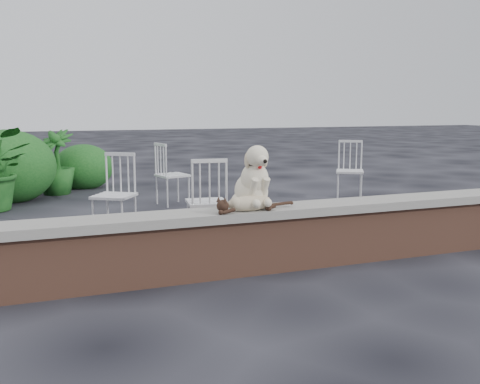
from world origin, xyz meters
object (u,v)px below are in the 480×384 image
object	(u,v)px
potted_plant_b	(56,162)
chair_b	(114,194)
cat	(249,202)
chair_d	(350,170)
chair_c	(207,200)
chair_e	(173,174)
dog	(251,176)

from	to	relation	value
potted_plant_b	chair_b	bearing A→B (deg)	-80.74
cat	chair_b	bearing A→B (deg)	110.58
chair_d	chair_c	distance (m)	3.50
chair_e	chair_b	world-z (taller)	same
chair_b	cat	bearing A→B (deg)	-32.26
cat	chair_d	bearing A→B (deg)	42.84
cat	chair_e	world-z (taller)	chair_e
cat	chair_b	distance (m)	2.20
dog	chair_d	distance (m)	4.14
chair_e	chair_d	bearing A→B (deg)	-113.71
chair_e	chair_d	size ratio (longest dim) A/B	1.00
dog	potted_plant_b	size ratio (longest dim) A/B	0.53
chair_e	potted_plant_b	distance (m)	2.33
chair_c	potted_plant_b	bearing A→B (deg)	-63.02
chair_b	chair_c	xyz separation A→B (m)	(0.89, -0.77, 0.00)
dog	chair_e	xyz separation A→B (m)	(0.10, 3.46, -0.40)
dog	cat	size ratio (longest dim) A/B	0.64
chair_b	potted_plant_b	size ratio (longest dim) A/B	0.86
chair_d	chair_e	bearing A→B (deg)	-159.09
chair_c	potted_plant_b	xyz separation A→B (m)	(-1.42, 4.06, 0.08)
chair_b	dog	bearing A→B (deg)	-28.59
chair_b	potted_plant_b	bearing A→B (deg)	132.92
chair_e	chair_b	bearing A→B (deg)	132.98
chair_e	dog	bearing A→B (deg)	165.11
cat	chair_e	size ratio (longest dim) A/B	0.96
chair_e	chair_c	world-z (taller)	same
chair_e	chair_d	xyz separation A→B (m)	(2.77, -0.52, 0.00)
chair_c	potted_plant_b	size ratio (longest dim) A/B	0.86
chair_c	chair_b	bearing A→B (deg)	-33.43
chair_e	chair_b	size ratio (longest dim) A/B	1.00
chair_b	chair_d	distance (m)	4.00
chair_d	chair_c	xyz separation A→B (m)	(-2.96, -1.87, 0.00)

